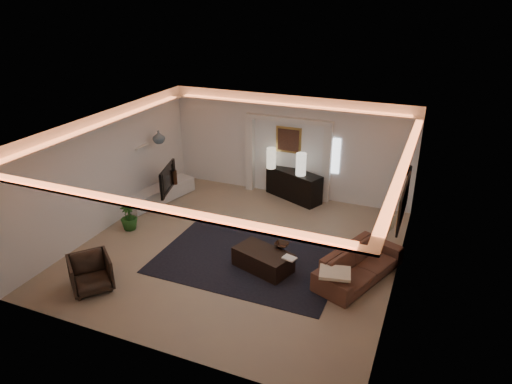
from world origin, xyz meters
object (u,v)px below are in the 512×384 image
at_px(armchair, 91,273).
at_px(coffee_table, 263,260).
at_px(sofa, 359,264).
at_px(console, 294,185).

bearing_deg(armchair, coffee_table, -15.67).
height_order(coffee_table, armchair, armchair).
bearing_deg(armchair, sofa, -23.49).
xyz_separation_m(console, coffee_table, (0.56, -3.77, -0.20)).
distance_m(console, coffee_table, 3.81).
bearing_deg(console, sofa, -28.56).
bearing_deg(coffee_table, sofa, 31.10).
relative_size(coffee_table, armchair, 1.55).
bearing_deg(sofa, armchair, 138.10).
relative_size(console, coffee_table, 1.39).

